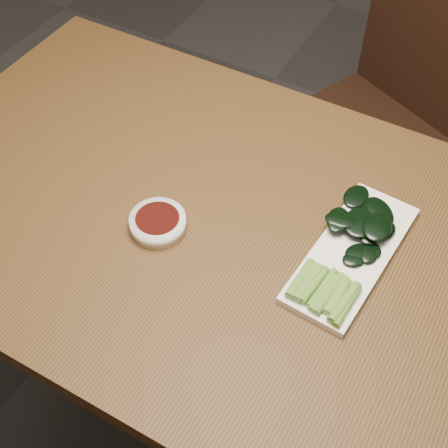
% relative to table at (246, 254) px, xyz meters
% --- Properties ---
extents(ground, '(6.00, 6.00, 0.00)m').
position_rel_table_xyz_m(ground, '(0.00, 0.00, -0.68)').
color(ground, '#312E2E').
rests_on(ground, ground).
extents(table, '(1.40, 0.80, 0.75)m').
position_rel_table_xyz_m(table, '(0.00, 0.00, 0.00)').
color(table, '#4A3015').
rests_on(table, ground).
extents(chair_far, '(0.61, 0.61, 0.89)m').
position_rel_table_xyz_m(chair_far, '(0.05, 0.73, -0.19)').
color(chair_far, black).
rests_on(chair_far, ground).
extents(sauce_bowl, '(0.10, 0.10, 0.03)m').
position_rel_table_xyz_m(sauce_bowl, '(-0.14, -0.07, 0.09)').
color(sauce_bowl, white).
rests_on(sauce_bowl, table).
extents(serving_plate, '(0.14, 0.32, 0.01)m').
position_rel_table_xyz_m(serving_plate, '(0.18, 0.04, 0.08)').
color(serving_plate, white).
rests_on(serving_plate, table).
extents(gai_lan, '(0.13, 0.30, 0.03)m').
position_rel_table_xyz_m(gai_lan, '(0.18, 0.03, 0.10)').
color(gai_lan, olive).
rests_on(gai_lan, serving_plate).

